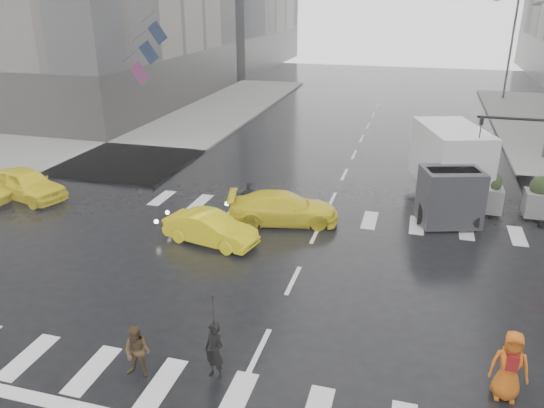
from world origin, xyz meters
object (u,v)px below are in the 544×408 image
(pedestrian_brown, at_px, (137,352))
(taxi_mid, at_px, (211,229))
(pedestrian_orange, at_px, (510,366))
(taxi_front, at_px, (26,184))
(box_truck, at_px, (450,167))

(pedestrian_brown, distance_m, taxi_mid, 7.93)
(pedestrian_brown, distance_m, pedestrian_orange, 9.18)
(pedestrian_orange, relative_size, taxi_front, 0.42)
(pedestrian_orange, distance_m, box_truck, 13.02)
(pedestrian_orange, bearing_deg, taxi_mid, 151.19)
(pedestrian_brown, relative_size, taxi_front, 0.33)
(box_truck, bearing_deg, taxi_mid, -160.51)
(pedestrian_orange, height_order, taxi_mid, pedestrian_orange)
(pedestrian_brown, relative_size, taxi_mid, 0.38)
(taxi_mid, bearing_deg, box_truck, -41.13)
(pedestrian_brown, height_order, taxi_front, taxi_front)
(pedestrian_orange, bearing_deg, taxi_front, 160.16)
(taxi_front, xyz_separation_m, box_truck, (19.43, 4.60, 1.12))
(pedestrian_brown, bearing_deg, box_truck, 58.50)
(taxi_front, bearing_deg, pedestrian_brown, -115.73)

